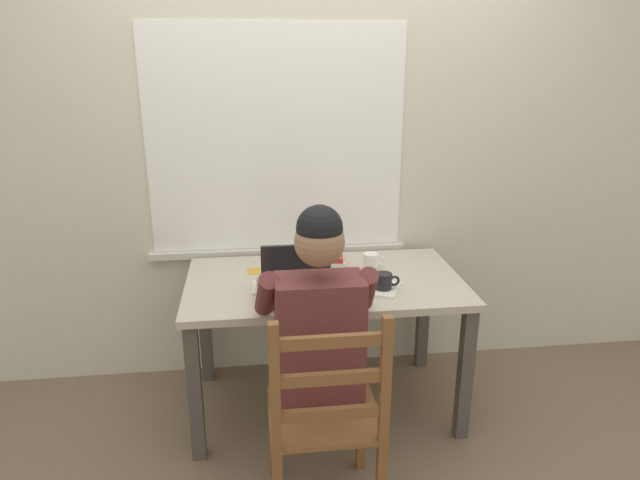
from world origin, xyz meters
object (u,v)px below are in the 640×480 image
seated_person (316,330)px  book_stack_main (327,261)px  wooden_chair (325,418)px  coffee_mug_white (371,262)px  coffee_mug_dark (384,282)px  computer_mouse (357,295)px  laptop (298,283)px  landscape_photo_print (260,271)px  desk (324,297)px

seated_person → book_stack_main: size_ratio=6.21×
wooden_chair → seated_person: bearing=90.0°
coffee_mug_white → book_stack_main: (-0.21, 0.07, -0.01)m
wooden_chair → coffee_mug_white: 0.95m
seated_person → book_stack_main: bearing=78.2°
seated_person → coffee_mug_dark: (0.35, 0.29, 0.08)m
computer_mouse → coffee_mug_white: coffee_mug_white is taller
seated_person → coffee_mug_dark: size_ratio=10.49×
laptop → landscape_photo_print: laptop is taller
seated_person → coffee_mug_white: (0.34, 0.56, 0.08)m
desk → laptop: bearing=-134.3°
landscape_photo_print → seated_person: bearing=-71.9°
book_stack_main → landscape_photo_print: size_ratio=1.52×
computer_mouse → wooden_chair: bearing=-112.9°
laptop → coffee_mug_white: 0.46m
desk → wooden_chair: size_ratio=1.44×
laptop → computer_mouse: 0.28m
laptop → computer_mouse: bearing=-20.6°
desk → coffee_mug_white: size_ratio=11.87×
desk → coffee_mug_dark: coffee_mug_dark is taller
computer_mouse → book_stack_main: 0.41m
coffee_mug_dark → landscape_photo_print: 0.65m
desk → computer_mouse: bearing=-64.2°
wooden_chair → book_stack_main: wooden_chair is taller
seated_person → coffee_mug_dark: 0.46m
book_stack_main → landscape_photo_print: 0.34m
landscape_photo_print → coffee_mug_dark: bearing=-31.1°
computer_mouse → coffee_mug_dark: bearing=27.3°
laptop → coffee_mug_white: size_ratio=2.94×
laptop → seated_person: bearing=-81.6°
desk → laptop: size_ratio=4.03×
coffee_mug_white → coffee_mug_dark: bearing=-89.4°
seated_person → wooden_chair: 0.36m
coffee_mug_white → desk: bearing=-157.9°
seated_person → landscape_photo_print: size_ratio=9.46×
seated_person → wooden_chair: (-0.00, -0.28, -0.22)m
desk → computer_mouse: size_ratio=13.31×
seated_person → laptop: bearing=98.4°
computer_mouse → coffee_mug_dark: 0.16m
landscape_photo_print → wooden_chair: bearing=-77.7°
desk → seated_person: seated_person is taller
laptop → landscape_photo_print: (-0.17, 0.30, -0.05)m
seated_person → coffee_mug_white: seated_person is taller
wooden_chair → landscape_photo_print: size_ratio=7.11×
laptop → computer_mouse: laptop is taller
desk → computer_mouse: 0.29m
desk → coffee_mug_white: bearing=22.1°
laptop → coffee_mug_white: bearing=32.1°
laptop → coffee_mug_dark: 0.39m
coffee_mug_dark → landscape_photo_print: (-0.56, 0.32, -0.04)m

